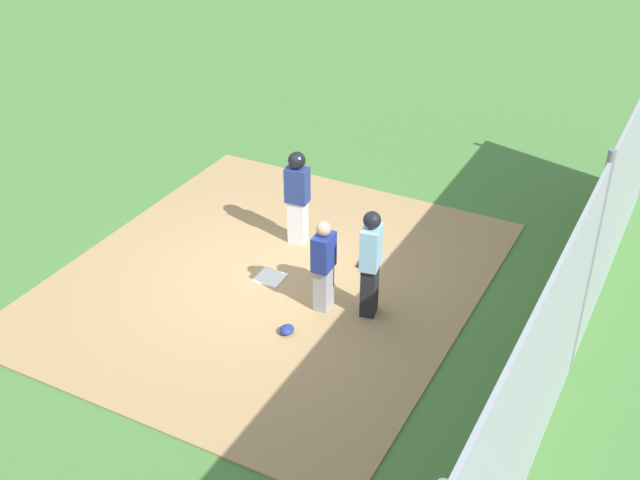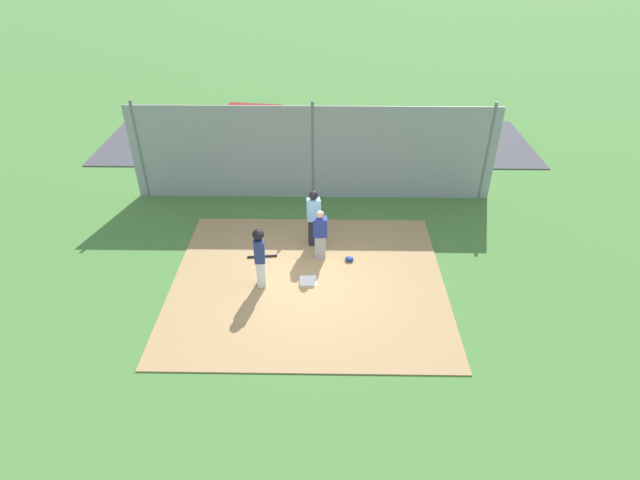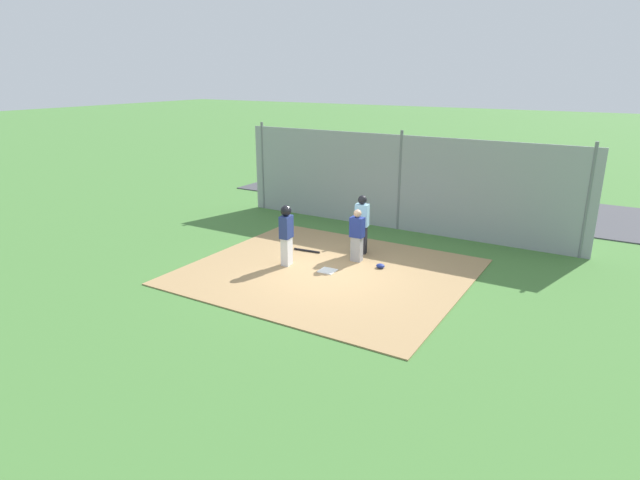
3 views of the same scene
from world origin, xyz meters
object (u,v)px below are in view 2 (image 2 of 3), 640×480
(parked_car_blue, at_px, (378,134))
(parked_car_red, at_px, (250,125))
(umpire, at_px, (314,217))
(home_plate, at_px, (308,281))
(catcher, at_px, (320,234))
(runner, at_px, (260,254))
(parked_car_white, at_px, (316,129))
(baseball_bat, at_px, (262,256))
(catcher_mask, at_px, (349,259))

(parked_car_blue, distance_m, parked_car_red, 5.49)
(umpire, bearing_deg, home_plate, -14.04)
(catcher, relative_size, parked_car_blue, 0.35)
(runner, distance_m, parked_car_white, 9.86)
(parked_car_blue, bearing_deg, home_plate, -109.84)
(parked_car_blue, bearing_deg, catcher, -109.99)
(baseball_bat, distance_m, parked_car_red, 9.10)
(runner, xyz_separation_m, parked_car_red, (1.63, -10.21, -0.40))
(home_plate, relative_size, parked_car_white, 0.10)
(catcher, distance_m, catcher_mask, 1.11)
(runner, height_order, catcher_mask, runner)
(home_plate, xyz_separation_m, umpire, (-0.10, -1.80, 0.91))
(baseball_bat, bearing_deg, catcher, 175.14)
(home_plate, xyz_separation_m, catcher, (-0.30, -1.13, 0.76))
(catcher, xyz_separation_m, runner, (1.52, 1.29, 0.21))
(runner, distance_m, catcher_mask, 2.75)
(baseball_bat, bearing_deg, catcher_mask, 170.55)
(baseball_bat, xyz_separation_m, catcher_mask, (-2.47, 0.14, 0.03))
(catcher_mask, bearing_deg, baseball_bat, -3.16)
(parked_car_blue, bearing_deg, catcher_mask, -104.11)
(umpire, relative_size, baseball_bat, 2.07)
(catcher, distance_m, umpire, 0.72)
(parked_car_blue, bearing_deg, parked_car_red, 165.52)
(home_plate, bearing_deg, parked_car_white, -89.86)
(catcher_mask, bearing_deg, parked_car_blue, -100.02)
(umpire, height_order, baseball_bat, umpire)
(catcher_mask, distance_m, parked_car_white, 8.76)
(runner, distance_m, baseball_bat, 1.57)
(baseball_bat, xyz_separation_m, parked_car_red, (1.50, -8.96, 0.55))
(catcher, bearing_deg, umpire, -166.91)
(runner, relative_size, parked_car_blue, 0.39)
(parked_car_red, bearing_deg, parked_car_white, 179.14)
(runner, bearing_deg, umpire, 50.06)
(baseball_bat, distance_m, parked_car_white, 8.65)
(umpire, relative_size, catcher_mask, 7.29)
(catcher, relative_size, baseball_bat, 1.78)
(umpire, xyz_separation_m, runner, (1.32, 1.96, 0.06))
(home_plate, distance_m, catcher_mask, 1.47)
(runner, height_order, parked_car_blue, runner)
(parked_car_white, distance_m, parked_car_red, 2.85)
(baseball_bat, distance_m, parked_car_blue, 8.89)
(parked_car_blue, xyz_separation_m, parked_car_white, (2.58, -0.56, 0.00))
(parked_car_blue, height_order, parked_car_red, same)
(home_plate, relative_size, baseball_bat, 0.52)
(home_plate, height_order, catcher_mask, catcher_mask)
(parked_car_red, bearing_deg, baseball_bat, 107.30)
(runner, relative_size, parked_car_red, 0.39)
(parked_car_red, bearing_deg, umpire, 117.51)
(parked_car_blue, bearing_deg, umpire, -112.76)
(home_plate, relative_size, catcher, 0.29)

